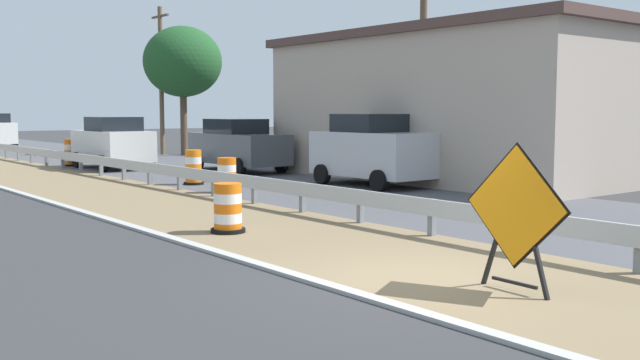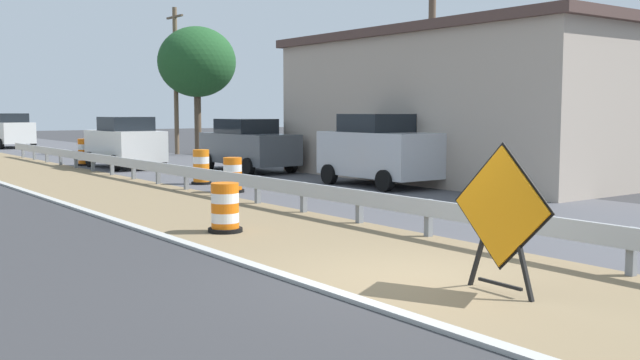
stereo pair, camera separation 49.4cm
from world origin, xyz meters
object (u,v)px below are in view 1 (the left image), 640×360
car_trailing_near_lane (238,145)px  car_trailing_far_lane (113,143)px  traffic_barrel_far (71,154)px  utility_pole_near (423,56)px  traffic_barrel_close (227,177)px  warning_sign_diamond (515,212)px  car_mid_far_lane (373,150)px  traffic_barrel_mid (193,169)px  utility_pole_mid (161,78)px  traffic_barrel_nearest (228,211)px

car_trailing_near_lane → car_trailing_far_lane: (-3.26, 4.30, 0.03)m
traffic_barrel_far → utility_pole_near: (7.10, -13.63, 3.65)m
traffic_barrel_far → traffic_barrel_close: bearing=-90.0°
warning_sign_diamond → traffic_barrel_close: bearing=-101.5°
warning_sign_diamond → car_mid_far_lane: car_mid_far_lane is taller
car_mid_far_lane → car_trailing_far_lane: car_mid_far_lane is taller
car_mid_far_lane → utility_pole_near: (2.51, 0.30, 3.05)m
warning_sign_diamond → traffic_barrel_mid: size_ratio=1.77×
car_trailing_near_lane → utility_pole_mid: (2.63, 11.83, 3.04)m
traffic_barrel_close → car_mid_far_lane: 4.78m
traffic_barrel_close → traffic_barrel_mid: (0.35, 2.62, 0.05)m
warning_sign_diamond → traffic_barrel_close: (3.04, 12.21, -0.60)m
utility_pole_near → car_trailing_near_lane: bearing=113.2°
traffic_barrel_far → utility_pole_mid: (6.77, 5.11, 3.54)m
traffic_barrel_nearest → traffic_barrel_far: (3.55, 18.69, 0.09)m
car_trailing_near_lane → utility_pole_near: utility_pole_near is taller
utility_pole_near → utility_pole_mid: utility_pole_near is taller
traffic_barrel_close → traffic_barrel_mid: size_ratio=0.91×
traffic_barrel_nearest → utility_pole_mid: bearing=66.6°
warning_sign_diamond → utility_pole_near: bearing=-129.3°
car_trailing_near_lane → car_mid_far_lane: car_mid_far_lane is taller
utility_pole_mid → car_trailing_far_lane: bearing=-128.0°
traffic_barrel_mid → traffic_barrel_far: bearing=92.0°
traffic_barrel_mid → car_trailing_near_lane: size_ratio=0.23×
car_trailing_near_lane → car_mid_far_lane: 7.22m
traffic_barrel_mid → traffic_barrel_far: traffic_barrel_far is taller
car_mid_far_lane → traffic_barrel_far: bearing=-161.1°
warning_sign_diamond → car_trailing_near_lane: bearing=-109.0°
traffic_barrel_far → utility_pole_mid: bearing=37.1°
traffic_barrel_close → traffic_barrel_far: size_ratio=0.88×
car_trailing_near_lane → car_mid_far_lane: size_ratio=1.17×
car_trailing_far_lane → utility_pole_mid: 10.02m
traffic_barrel_nearest → car_trailing_far_lane: (4.43, 16.27, 0.62)m
traffic_barrel_mid → utility_pole_near: utility_pole_near is taller
traffic_barrel_close → car_mid_far_lane: bearing=-14.2°
traffic_barrel_mid → car_trailing_near_lane: car_trailing_near_lane is taller
warning_sign_diamond → traffic_barrel_mid: warning_sign_diamond is taller
traffic_barrel_nearest → car_trailing_near_lane: 14.24m
car_trailing_near_lane → car_mid_far_lane: (0.45, -7.21, 0.10)m
traffic_barrel_nearest → car_trailing_far_lane: car_trailing_far_lane is taller
traffic_barrel_close → utility_pole_mid: utility_pole_mid is taller
utility_pole_near → traffic_barrel_mid: bearing=152.7°
traffic_barrel_close → car_mid_far_lane: size_ratio=0.25×
warning_sign_diamond → car_mid_far_lane: size_ratio=0.48×
car_trailing_far_lane → car_mid_far_lane: bearing=-162.4°
warning_sign_diamond → utility_pole_near: utility_pole_near is taller
car_trailing_near_lane → warning_sign_diamond: bearing=-20.5°
warning_sign_diamond → traffic_barrel_mid: 15.22m
traffic_barrel_far → car_trailing_near_lane: size_ratio=0.24×
warning_sign_diamond → traffic_barrel_nearest: warning_sign_diamond is taller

